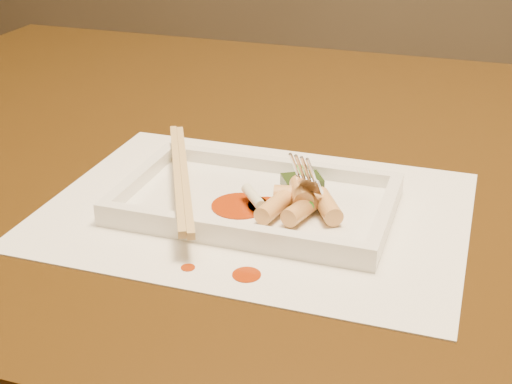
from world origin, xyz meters
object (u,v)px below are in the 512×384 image
(placemat, at_px, (256,209))
(plate_base, at_px, (256,205))
(fork, at_px, (335,131))
(chopstick_a, at_px, (177,174))
(table, at_px, (319,227))

(placemat, distance_m, plate_base, 0.00)
(fork, bearing_deg, plate_base, -165.58)
(plate_base, distance_m, chopstick_a, 0.08)
(placemat, height_order, fork, fork)
(chopstick_a, bearing_deg, table, 56.90)
(plate_base, bearing_deg, placemat, 180.00)
(plate_base, relative_size, chopstick_a, 1.05)
(fork, bearing_deg, placemat, -165.58)
(placemat, height_order, plate_base, plate_base)
(chopstick_a, height_order, fork, fork)
(table, xyz_separation_m, fork, (0.04, -0.15, 0.18))
(table, bearing_deg, plate_base, -98.93)
(table, height_order, fork, fork)
(plate_base, bearing_deg, chopstick_a, 180.00)
(table, relative_size, chopstick_a, 5.63)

